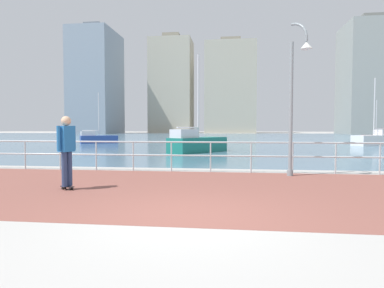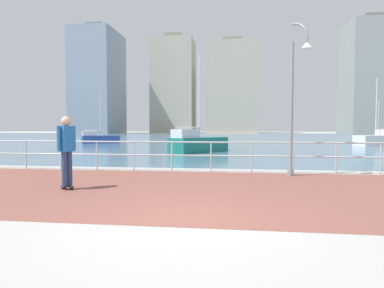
{
  "view_description": "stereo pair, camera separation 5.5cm",
  "coord_description": "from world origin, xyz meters",
  "px_view_note": "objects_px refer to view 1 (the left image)",
  "views": [
    {
      "loc": [
        0.79,
        -5.63,
        1.54
      ],
      "look_at": [
        -0.36,
        3.6,
        1.1
      ],
      "focal_mm": 31.16,
      "sensor_mm": 36.0,
      "label": 1
    },
    {
      "loc": [
        0.84,
        -5.62,
        1.54
      ],
      "look_at": [
        -0.36,
        3.6,
        1.1
      ],
      "focal_mm": 31.16,
      "sensor_mm": 36.0,
      "label": 2
    }
  ],
  "objects_px": {
    "sailboat_red": "(98,138)",
    "sailboat_gray": "(197,143)",
    "skateboarder": "(66,145)",
    "lamppost": "(296,92)",
    "sailboat_yellow": "(377,137)",
    "sailboat_teal": "(375,139)"
  },
  "relations": [
    {
      "from": "lamppost",
      "to": "sailboat_yellow",
      "type": "relative_size",
      "value": 1.0
    },
    {
      "from": "sailboat_yellow",
      "to": "sailboat_gray",
      "type": "xyz_separation_m",
      "value": [
        -19.23,
        -20.77,
        0.13
      ]
    },
    {
      "from": "sailboat_red",
      "to": "sailboat_teal",
      "type": "bearing_deg",
      "value": -2.12
    },
    {
      "from": "sailboat_red",
      "to": "sailboat_yellow",
      "type": "height_order",
      "value": "sailboat_red"
    },
    {
      "from": "sailboat_teal",
      "to": "sailboat_red",
      "type": "bearing_deg",
      "value": 177.88
    },
    {
      "from": "skateboarder",
      "to": "sailboat_gray",
      "type": "height_order",
      "value": "sailboat_gray"
    },
    {
      "from": "lamppost",
      "to": "sailboat_teal",
      "type": "xyz_separation_m",
      "value": [
        10.66,
        20.73,
        -2.12
      ]
    },
    {
      "from": "sailboat_red",
      "to": "skateboarder",
      "type": "bearing_deg",
      "value": -68.69
    },
    {
      "from": "skateboarder",
      "to": "sailboat_gray",
      "type": "bearing_deg",
      "value": 82.3
    },
    {
      "from": "sailboat_teal",
      "to": "sailboat_red",
      "type": "relative_size",
      "value": 1.16
    },
    {
      "from": "skateboarder",
      "to": "sailboat_yellow",
      "type": "distance_m",
      "value": 40.03
    },
    {
      "from": "sailboat_red",
      "to": "sailboat_gray",
      "type": "height_order",
      "value": "sailboat_gray"
    },
    {
      "from": "lamppost",
      "to": "sailboat_teal",
      "type": "bearing_deg",
      "value": 62.78
    },
    {
      "from": "sailboat_red",
      "to": "sailboat_gray",
      "type": "xyz_separation_m",
      "value": [
        11.47,
        -11.51,
        0.1
      ]
    },
    {
      "from": "lamppost",
      "to": "sailboat_teal",
      "type": "distance_m",
      "value": 23.41
    },
    {
      "from": "skateboarder",
      "to": "sailboat_red",
      "type": "height_order",
      "value": "sailboat_red"
    },
    {
      "from": "sailboat_yellow",
      "to": "sailboat_red",
      "type": "bearing_deg",
      "value": -163.2
    },
    {
      "from": "skateboarder",
      "to": "sailboat_red",
      "type": "bearing_deg",
      "value": 111.31
    },
    {
      "from": "sailboat_red",
      "to": "sailboat_yellow",
      "type": "xyz_separation_m",
      "value": [
        30.7,
        9.27,
        -0.03
      ]
    },
    {
      "from": "lamppost",
      "to": "sailboat_red",
      "type": "xyz_separation_m",
      "value": [
        -15.74,
        21.71,
        -2.2
      ]
    },
    {
      "from": "lamppost",
      "to": "sailboat_red",
      "type": "distance_m",
      "value": 26.91
    },
    {
      "from": "lamppost",
      "to": "sailboat_gray",
      "type": "height_order",
      "value": "sailboat_gray"
    }
  ]
}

